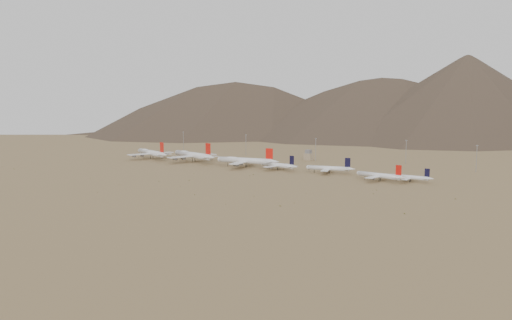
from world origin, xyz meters
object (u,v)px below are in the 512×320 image
Objects in this scene: widebody_centre at (193,155)px; narrowbody_a at (278,165)px; widebody_east at (246,161)px; narrowbody_b at (330,168)px; widebody_west at (151,153)px; control_tower at (308,156)px.

narrowbody_a is at bearing 14.28° from widebody_centre.
narrowbody_b is (89.97, 7.89, -2.03)m from widebody_east.
narrowbody_b is at bearing 17.44° from widebody_centre.
widebody_centre is 1.60× the size of narrowbody_a.
narrowbody_a is at bearing 19.41° from widebody_west.
control_tower is at bearing 109.65° from narrowbody_a.
widebody_west is 222.59m from narrowbody_b.
widebody_east is 92.72m from control_tower.
widebody_centre is 1.11× the size of widebody_east.
control_tower is (156.38, 91.51, -2.01)m from widebody_west.
narrowbody_b is (222.36, 9.85, -2.38)m from widebody_west.
widebody_west is 5.73× the size of control_tower.
widebody_west is at bearing 169.48° from widebody_east.
widebody_west reaches higher than control_tower.
widebody_centre is (59.38, 5.17, 0.51)m from widebody_west.
widebody_west is 59.61m from widebody_centre.
widebody_centre is at bearing -138.33° from control_tower.
widebody_east is (132.40, 1.96, -0.35)m from widebody_west.
control_tower is (-15.05, 89.29, 0.29)m from narrowbody_a.
narrowbody_b is 3.77× the size of control_tower.
widebody_centre is 73.09m from widebody_east.
narrowbody_a is 51.50m from narrowbody_b.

